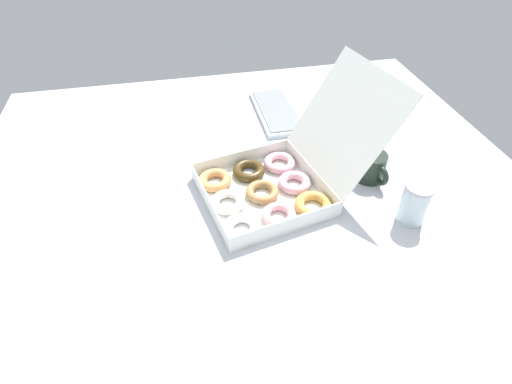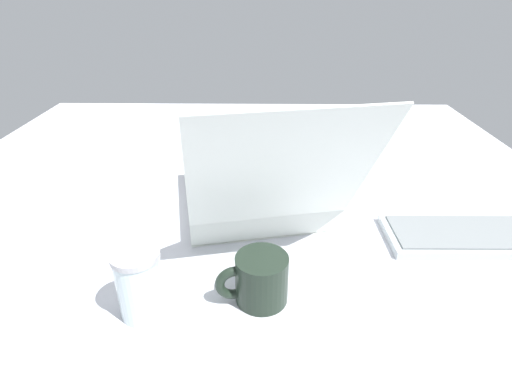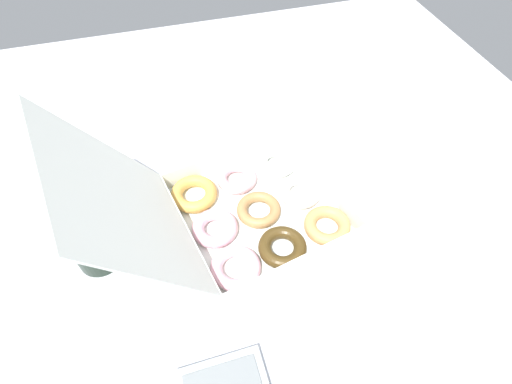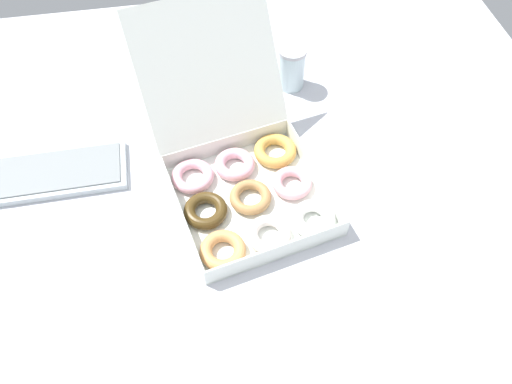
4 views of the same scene
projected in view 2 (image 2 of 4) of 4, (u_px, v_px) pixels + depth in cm
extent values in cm
cube|color=silver|center=(244.00, 201.00, 106.36)|extent=(180.00, 180.00, 2.00)
cube|color=white|center=(255.00, 201.00, 103.97)|extent=(40.95, 40.95, 0.40)
cube|color=white|center=(319.00, 185.00, 105.45)|extent=(7.47, 33.95, 5.41)
cube|color=white|center=(188.00, 197.00, 99.75)|extent=(7.47, 33.95, 5.41)
cube|color=white|center=(244.00, 164.00, 117.40)|extent=(33.16, 7.31, 5.41)
cube|color=white|center=(270.00, 227.00, 87.79)|extent=(33.16, 7.31, 5.41)
cube|color=white|center=(283.00, 174.00, 71.44)|extent=(37.72, 25.53, 29.44)
torus|color=tan|center=(286.00, 173.00, 114.98)|extent=(12.62, 12.62, 2.82)
torus|color=silver|center=(247.00, 177.00, 113.03)|extent=(12.55, 12.55, 2.64)
torus|color=white|center=(208.00, 180.00, 111.14)|extent=(13.98, 13.98, 2.91)
torus|color=#443214|center=(298.00, 192.00, 104.94)|extent=(14.05, 14.05, 2.84)
torus|color=#AA7B49|center=(255.00, 195.00, 103.23)|extent=(10.53, 10.53, 2.46)
torus|color=#EDA8B1|center=(212.00, 200.00, 101.22)|extent=(10.63, 10.63, 2.57)
torus|color=#E9A7B5|center=(309.00, 214.00, 95.24)|extent=(14.38, 14.38, 2.60)
torus|color=#E7A6B5|center=(264.00, 218.00, 93.68)|extent=(14.53, 14.53, 2.80)
torus|color=gold|center=(216.00, 223.00, 91.48)|extent=(15.52, 15.52, 2.86)
cube|color=#B5C0C3|center=(466.00, 236.00, 88.50)|extent=(35.22, 15.62, 1.80)
cube|color=gray|center=(467.00, 232.00, 87.98)|extent=(32.39, 13.14, 0.40)
cylinder|color=black|center=(262.00, 279.00, 70.39)|extent=(9.41, 9.41, 9.07)
torus|color=black|center=(234.00, 283.00, 69.43)|extent=(6.98, 3.22, 6.77)
cylinder|color=black|center=(262.00, 266.00, 69.03)|extent=(8.28, 8.28, 0.54)
cylinder|color=silver|center=(140.00, 286.00, 66.76)|extent=(7.68, 7.68, 11.78)
cylinder|color=#B2B2B7|center=(135.00, 255.00, 63.75)|extent=(8.07, 8.07, 1.00)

